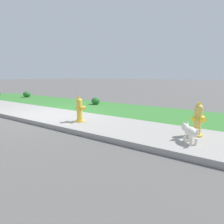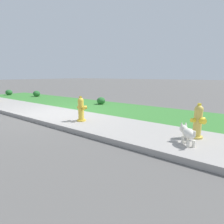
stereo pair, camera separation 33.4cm
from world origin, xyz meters
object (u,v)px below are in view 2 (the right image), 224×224
(shrub_bush_far_verge, at_px, (101,101))
(shrub_bush_mid_verge, at_px, (9,92))
(fire_hydrant_near_corner, at_px, (81,109))
(fire_hydrant_by_grass_verge, at_px, (198,122))
(shrub_bush_near_lamp, at_px, (37,94))
(small_white_dog, at_px, (188,133))

(shrub_bush_far_verge, height_order, shrub_bush_mid_verge, shrub_bush_mid_verge)
(fire_hydrant_near_corner, relative_size, shrub_bush_mid_verge, 1.71)
(fire_hydrant_by_grass_verge, bearing_deg, shrub_bush_near_lamp, -67.00)
(shrub_bush_near_lamp, bearing_deg, shrub_bush_mid_verge, -164.44)
(fire_hydrant_near_corner, relative_size, small_white_dog, 1.74)
(small_white_dog, bearing_deg, shrub_bush_mid_verge, 39.58)
(fire_hydrant_near_corner, xyz_separation_m, shrub_bush_far_verge, (-1.59, 2.89, -0.20))
(fire_hydrant_by_grass_verge, bearing_deg, fire_hydrant_near_corner, -45.79)
(fire_hydrant_near_corner, height_order, shrub_bush_far_verge, fire_hydrant_near_corner)
(shrub_bush_far_verge, bearing_deg, shrub_bush_near_lamp, -179.39)
(small_white_dog, xyz_separation_m, shrub_bush_mid_verge, (-12.74, 2.21, -0.05))
(shrub_bush_near_lamp, bearing_deg, shrub_bush_far_verge, 0.61)
(fire_hydrant_by_grass_verge, xyz_separation_m, shrub_bush_near_lamp, (-10.38, 2.36, -0.19))
(fire_hydrant_near_corner, xyz_separation_m, small_white_dog, (3.13, -0.06, -0.13))
(fire_hydrant_near_corner, distance_m, shrub_bush_near_lamp, 7.71)
(small_white_dog, distance_m, shrub_bush_far_verge, 5.56)
(shrub_bush_far_verge, bearing_deg, small_white_dog, -32.06)
(small_white_dog, relative_size, shrub_bush_mid_verge, 0.98)
(fire_hydrant_by_grass_verge, height_order, shrub_bush_mid_verge, fire_hydrant_by_grass_verge)
(shrub_bush_near_lamp, xyz_separation_m, shrub_bush_mid_verge, (-2.44, -0.68, 0.00))
(shrub_bush_mid_verge, bearing_deg, small_white_dog, -9.86)
(fire_hydrant_by_grass_verge, bearing_deg, shrub_bush_mid_verge, -61.65)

